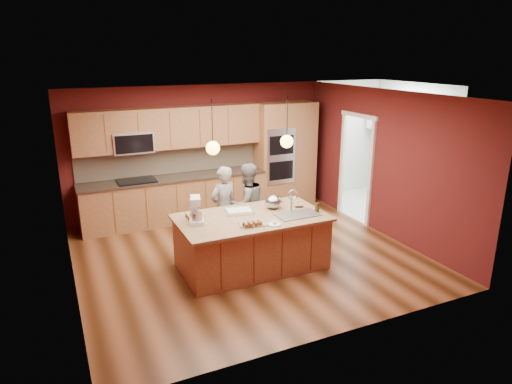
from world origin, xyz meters
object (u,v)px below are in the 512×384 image
person_left (224,208)px  person_right (247,204)px  mixing_bowl (273,202)px  island (252,241)px  stand_mixer (196,212)px

person_left → person_right: 0.44m
person_left → person_right: person_right is taller
person_left → person_right: bearing=164.3°
person_left → mixing_bowl: 0.96m
island → stand_mixer: stand_mixer is taller
person_right → mixing_bowl: 0.75m
stand_mixer → mixing_bowl: 1.36m
stand_mixer → mixing_bowl: size_ratio=1.48×
person_right → mixing_bowl: person_right is taller
person_left → stand_mixer: (-0.75, -0.82, 0.30)m
mixing_bowl → stand_mixer: bearing=-175.1°
person_left → stand_mixer: bearing=31.8°
person_right → stand_mixer: bearing=25.5°
island → person_right: 1.00m
stand_mixer → mixing_bowl: stand_mixer is taller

